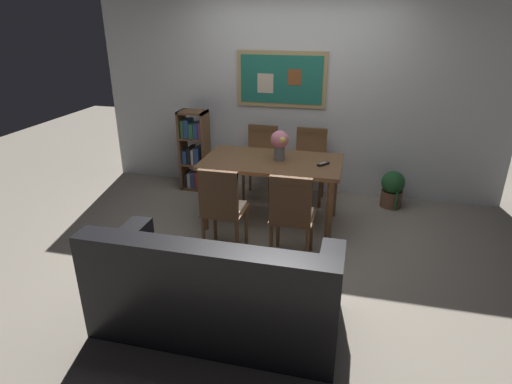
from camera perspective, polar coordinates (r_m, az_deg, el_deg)
name	(u,v)px	position (r m, az deg, el deg)	size (l,w,h in m)	color
ground_plane	(269,243)	(4.47, 1.75, -6.86)	(12.00, 12.00, 0.00)	gray
wall_back_with_painting	(296,92)	(5.54, 5.48, 13.26)	(5.20, 0.14, 2.60)	silver
dining_table	(272,169)	(4.65, 2.15, 3.14)	(1.51, 0.84, 0.75)	brown
dining_chair_near_right	(292,211)	(3.92, 4.82, -2.59)	(0.40, 0.41, 0.91)	brown
dining_chair_far_right	(310,159)	(5.37, 7.27, 4.44)	(0.40, 0.41, 0.91)	brown
dining_chair_far_left	(261,156)	(5.46, 0.68, 4.94)	(0.40, 0.41, 0.91)	brown
dining_chair_near_left	(222,204)	(4.06, -4.60, -1.63)	(0.40, 0.41, 0.91)	brown
leather_couch	(216,292)	(3.24, -5.38, -13.27)	(1.80, 0.84, 0.84)	black
bookshelf	(195,153)	(5.74, -8.23, 5.21)	(0.36, 0.28, 1.07)	brown
potted_ivy	(392,189)	(5.47, 17.91, 0.42)	(0.28, 0.29, 0.46)	brown
flower_vase	(280,142)	(4.57, 3.22, 6.72)	(0.20, 0.20, 0.33)	slate
tv_remote	(323,164)	(4.51, 9.06, 3.75)	(0.13, 0.15, 0.02)	black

